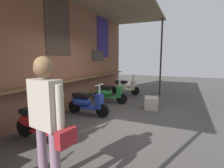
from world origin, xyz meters
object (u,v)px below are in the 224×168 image
at_px(scooter_red, 39,122).
at_px(scooter_blue, 86,102).
at_px(scooter_green, 108,93).
at_px(scooter_cream, 124,86).
at_px(shopper_with_handbag, 47,111).
at_px(merchandise_crate, 151,103).

relative_size(scooter_red, scooter_blue, 1.00).
xyz_separation_m(scooter_green, scooter_cream, (1.81, 0.00, 0.00)).
bearing_deg(scooter_cream, shopper_with_handbag, -79.37).
relative_size(scooter_red, shopper_with_handbag, 0.81).
distance_m(scooter_red, scooter_cream, 5.20).
bearing_deg(shopper_with_handbag, scooter_cream, 20.64).
xyz_separation_m(shopper_with_handbag, merchandise_crate, (4.23, -0.47, -0.86)).
xyz_separation_m(scooter_red, shopper_with_handbag, (-1.00, -1.25, 0.67)).
relative_size(scooter_green, shopper_with_handbag, 0.81).
xyz_separation_m(scooter_red, scooter_cream, (5.20, 0.00, 0.00)).
bearing_deg(scooter_green, scooter_cream, 87.08).
bearing_deg(scooter_red, scooter_cream, 88.47).
relative_size(scooter_red, scooter_green, 1.00).
xyz_separation_m(scooter_blue, shopper_with_handbag, (-2.79, -1.25, 0.67)).
height_order(scooter_blue, scooter_green, same).
xyz_separation_m(scooter_cream, merchandise_crate, (-1.97, -1.72, -0.19)).
distance_m(scooter_green, merchandise_crate, 1.74).
xyz_separation_m(scooter_cream, shopper_with_handbag, (-6.20, -1.25, 0.67)).
bearing_deg(scooter_green, scooter_red, -92.92).
relative_size(scooter_cream, shopper_with_handbag, 0.81).
bearing_deg(merchandise_crate, scooter_blue, 129.94).
bearing_deg(scooter_blue, merchandise_crate, 40.77).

